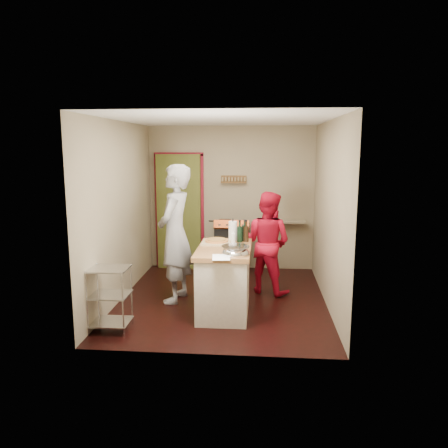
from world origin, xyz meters
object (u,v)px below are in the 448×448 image
at_px(island, 224,278).
at_px(person_stripe, 175,234).
at_px(person_red, 267,242).
at_px(wire_shelving, 110,296).
at_px(stove, 232,248).

xyz_separation_m(island, person_stripe, (-0.75, 0.40, 0.52)).
bearing_deg(island, person_red, 57.04).
bearing_deg(person_red, wire_shelving, 69.09).
distance_m(stove, wire_shelving, 2.94).
height_order(wire_shelving, person_stripe, person_stripe).
relative_size(wire_shelving, person_stripe, 0.40).
relative_size(stove, wire_shelving, 1.26).
relative_size(stove, person_stripe, 0.51).
height_order(island, person_stripe, person_stripe).
distance_m(stove, island, 1.91).
relative_size(island, person_red, 0.83).
height_order(island, person_red, person_red).
xyz_separation_m(stove, person_stripe, (-0.73, -1.51, 0.55)).
bearing_deg(person_stripe, stove, 162.86).
relative_size(stove, island, 0.77).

